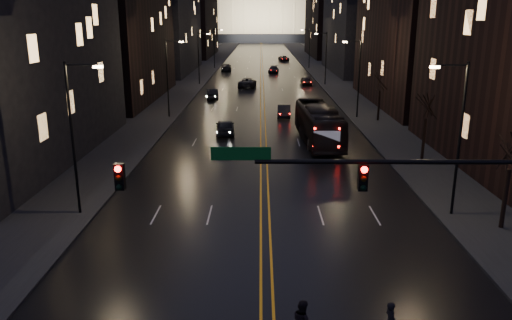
{
  "coord_description": "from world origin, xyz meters",
  "views": [
    {
      "loc": [
        -0.29,
        -17.54,
        11.25
      ],
      "look_at": [
        -0.54,
        10.38,
        3.3
      ],
      "focal_mm": 35.0,
      "sensor_mm": 36.0,
      "label": 1
    }
  ],
  "objects_px": {
    "receding_car_a": "(284,111)",
    "bus": "(318,124)",
    "oncoming_car_b": "(212,94)",
    "traffic_signal": "(427,190)",
    "oncoming_car_a": "(225,127)"
  },
  "relations": [
    {
      "from": "traffic_signal",
      "to": "bus",
      "type": "relative_size",
      "value": 1.4
    },
    {
      "from": "bus",
      "to": "oncoming_car_b",
      "type": "height_order",
      "value": "bus"
    },
    {
      "from": "traffic_signal",
      "to": "receding_car_a",
      "type": "relative_size",
      "value": 4.01
    },
    {
      "from": "oncoming_car_b",
      "to": "receding_car_a",
      "type": "bearing_deg",
      "value": 118.8
    },
    {
      "from": "bus",
      "to": "receding_car_a",
      "type": "xyz_separation_m",
      "value": [
        -2.66,
        12.42,
        -1.01
      ]
    },
    {
      "from": "receding_car_a",
      "to": "oncoming_car_b",
      "type": "bearing_deg",
      "value": 128.36
    },
    {
      "from": "traffic_signal",
      "to": "oncoming_car_b",
      "type": "xyz_separation_m",
      "value": [
        -13.14,
        54.16,
        -4.35
      ]
    },
    {
      "from": "traffic_signal",
      "to": "oncoming_car_a",
      "type": "height_order",
      "value": "traffic_signal"
    },
    {
      "from": "bus",
      "to": "receding_car_a",
      "type": "distance_m",
      "value": 12.74
    },
    {
      "from": "receding_car_a",
      "to": "bus",
      "type": "bearing_deg",
      "value": -75.47
    },
    {
      "from": "traffic_signal",
      "to": "bus",
      "type": "distance_m",
      "value": 28.49
    },
    {
      "from": "bus",
      "to": "oncoming_car_a",
      "type": "bearing_deg",
      "value": 157.51
    },
    {
      "from": "bus",
      "to": "oncoming_car_b",
      "type": "distance_m",
      "value": 28.7
    },
    {
      "from": "oncoming_car_a",
      "to": "receding_car_a",
      "type": "bearing_deg",
      "value": -128.67
    },
    {
      "from": "receding_car_a",
      "to": "traffic_signal",
      "type": "bearing_deg",
      "value": -82.76
    }
  ]
}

